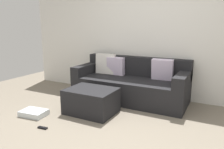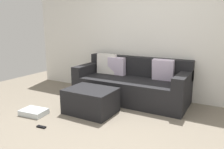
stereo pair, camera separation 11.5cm
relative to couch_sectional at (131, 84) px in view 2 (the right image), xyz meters
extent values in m
plane|color=slate|center=(0.29, -1.60, -0.32)|extent=(7.74, 7.74, 0.00)
cube|color=silver|center=(0.29, 0.44, 0.97)|extent=(5.95, 0.10, 2.58)
cube|color=black|center=(0.01, -0.06, -0.10)|extent=(2.17, 0.91, 0.44)
cube|color=black|center=(0.01, 0.30, 0.31)|extent=(2.17, 0.20, 0.38)
cube|color=black|center=(-0.98, -0.06, 0.22)|extent=(0.20, 0.91, 0.20)
cube|color=black|center=(0.99, -0.06, 0.22)|extent=(0.20, 0.91, 0.20)
cube|color=white|center=(-0.63, 0.13, 0.33)|extent=(0.42, 0.15, 0.42)
cube|color=silver|center=(-0.39, 0.13, 0.30)|extent=(0.37, 0.14, 0.37)
cube|color=silver|center=(0.58, 0.13, 0.32)|extent=(0.40, 0.18, 0.40)
cube|color=black|center=(-0.31, -0.94, -0.11)|extent=(0.80, 0.61, 0.41)
cube|color=silver|center=(-1.08, -1.49, -0.27)|extent=(0.44, 0.34, 0.09)
cube|color=black|center=(-0.61, -1.77, -0.30)|extent=(0.15, 0.06, 0.02)
camera|label=1|loc=(1.60, -3.87, 1.11)|focal=35.18mm
camera|label=2|loc=(1.71, -3.81, 1.11)|focal=35.18mm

